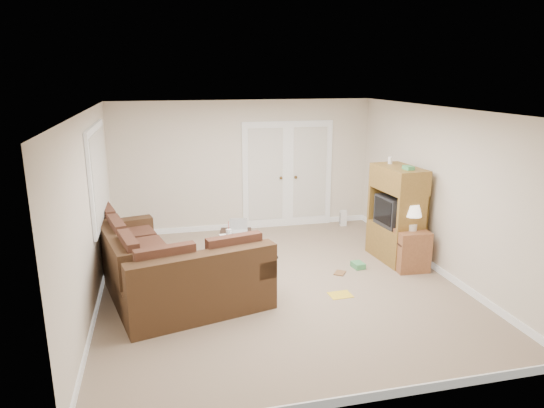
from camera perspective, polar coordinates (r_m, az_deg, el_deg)
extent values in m
plane|color=gray|center=(7.15, 0.85, -9.39)|extent=(5.50, 5.50, 0.00)
cube|color=white|center=(6.53, 0.94, 11.01)|extent=(5.00, 5.50, 0.02)
cube|color=beige|center=(6.60, -20.65, -0.94)|extent=(0.02, 5.50, 2.50)
cube|color=beige|center=(7.72, 19.21, 1.40)|extent=(0.02, 5.50, 2.50)
cube|color=beige|center=(9.36, -3.23, 4.49)|extent=(5.00, 0.02, 2.50)
cube|color=beige|center=(4.26, 10.06, -8.80)|extent=(5.00, 0.02, 2.50)
cube|color=silver|center=(9.45, -0.79, 3.22)|extent=(0.90, 0.04, 2.13)
cube|color=silver|center=(9.68, 4.43, 3.46)|extent=(0.90, 0.04, 2.13)
cube|color=white|center=(9.42, -0.76, 3.49)|extent=(0.68, 0.02, 1.80)
cube|color=white|center=(9.65, 4.48, 3.72)|extent=(0.68, 0.02, 1.80)
cube|color=silver|center=(7.50, -19.74, 3.33)|extent=(0.04, 1.92, 1.42)
cube|color=white|center=(7.50, -19.55, 3.34)|extent=(0.02, 1.74, 1.24)
cube|color=#442C1A|center=(7.40, -15.38, -7.26)|extent=(1.49, 2.55, 0.44)
cube|color=#442C1A|center=(7.19, -18.30, -4.37)|extent=(0.82, 2.39, 0.45)
cube|color=#442C1A|center=(8.29, -17.12, -2.53)|extent=(0.97, 0.47, 0.23)
cube|color=#4F2D1F|center=(7.32, -14.89, -5.12)|extent=(1.16, 2.38, 0.13)
cube|color=#442C1A|center=(6.44, -8.92, -10.34)|extent=(2.05, 1.36, 0.44)
cube|color=#442C1A|center=(5.96, -8.03, -7.78)|extent=(1.88, 0.69, 0.45)
cube|color=#442C1A|center=(6.57, -2.27, -6.44)|extent=(0.47, 0.97, 0.23)
cube|color=#4F2D1F|center=(6.40, -9.26, -7.77)|extent=(1.87, 1.03, 0.13)
cube|color=black|center=(6.53, -2.29, -5.37)|extent=(0.52, 0.89, 0.03)
cube|color=red|center=(6.72, -3.12, -4.60)|extent=(0.35, 0.20, 0.02)
cube|color=black|center=(7.83, -4.39, -4.08)|extent=(0.71, 1.12, 0.05)
cube|color=black|center=(7.92, -4.35, -5.85)|extent=(0.63, 1.03, 0.03)
cylinder|color=white|center=(7.76, -5.11, -3.51)|extent=(0.08, 0.08, 0.15)
cylinder|color=red|center=(7.71, -5.14, -2.51)|extent=(0.01, 0.01, 0.13)
cube|color=#3466A9|center=(7.54, -4.34, -4.31)|extent=(0.23, 0.15, 0.08)
cube|color=white|center=(7.73, -4.42, -4.13)|extent=(0.44, 0.62, 0.00)
cube|color=olive|center=(8.23, 14.21, -4.36)|extent=(0.60, 1.00, 0.58)
cube|color=olive|center=(7.95, 14.70, 2.88)|extent=(0.60, 1.00, 0.39)
cube|color=black|center=(8.07, 14.33, -0.81)|extent=(0.51, 0.61, 0.48)
cube|color=black|center=(7.94, 12.89, -0.82)|extent=(0.05, 0.50, 0.39)
cube|color=#449659|center=(7.71, 15.75, 4.13)|extent=(0.13, 0.18, 0.06)
cylinder|color=white|center=(8.15, 13.73, 5.03)|extent=(0.07, 0.07, 0.12)
cube|color=brown|center=(7.87, 15.92, -5.16)|extent=(0.52, 0.52, 0.64)
cylinder|color=beige|center=(7.76, 16.12, -2.61)|extent=(0.16, 0.16, 0.10)
cylinder|color=beige|center=(7.72, 16.18, -1.78)|extent=(0.03, 0.03, 0.14)
cone|color=#EEE2CE|center=(7.68, 16.26, -0.72)|extent=(0.27, 0.27, 0.18)
cube|color=white|center=(9.86, 8.38, -1.65)|extent=(0.14, 0.12, 0.31)
cube|color=yellow|center=(6.88, 8.04, -10.53)|extent=(0.32, 0.26, 0.01)
cube|color=#449659|center=(7.82, 10.08, -7.09)|extent=(0.18, 0.23, 0.09)
imported|color=brown|center=(7.59, 7.43, -7.96)|extent=(0.24, 0.25, 0.02)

